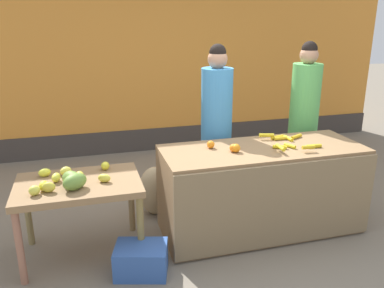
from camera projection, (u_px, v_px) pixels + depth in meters
name	position (u px, v px, depth m)	size (l,w,h in m)	color
ground_plane	(229.00, 232.00, 4.12)	(24.00, 24.00, 0.00)	#756B5B
market_wall_back	(166.00, 39.00, 6.25)	(7.52, 0.23, 3.58)	orange
fruit_stall_counter	(261.00, 189.00, 4.06)	(2.00, 0.80, 0.89)	olive
side_table_wooden	(79.00, 191.00, 3.55)	(1.08, 0.73, 0.73)	olive
banana_bunch_pile	(288.00, 141.00, 4.03)	(0.49, 0.53, 0.07)	gold
orange_pile	(228.00, 147.00, 3.82)	(0.27, 0.26, 0.08)	orange
mango_papaya_pile	(70.00, 179.00, 3.43)	(0.71, 0.56, 0.14)	#DFD544
vendor_woman_blue_shirt	(216.00, 128.00, 4.43)	(0.34, 0.34, 1.84)	#33333D
vendor_woman_green_shirt	(303.00, 120.00, 4.76)	(0.34, 0.34, 1.85)	#33333D
produce_crate	(141.00, 260.00, 3.43)	(0.44, 0.32, 0.26)	#3359A5
produce_sack	(155.00, 191.00, 4.42)	(0.36, 0.30, 0.55)	tan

